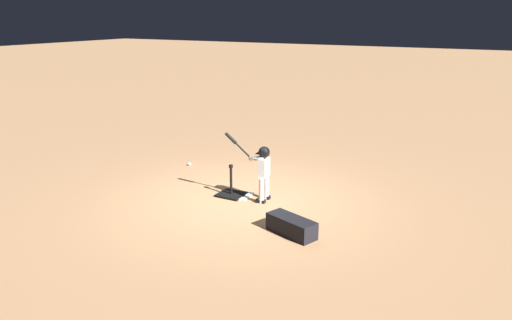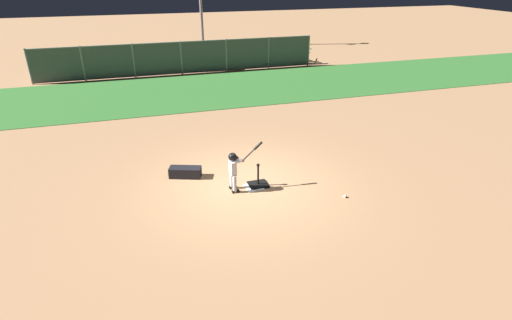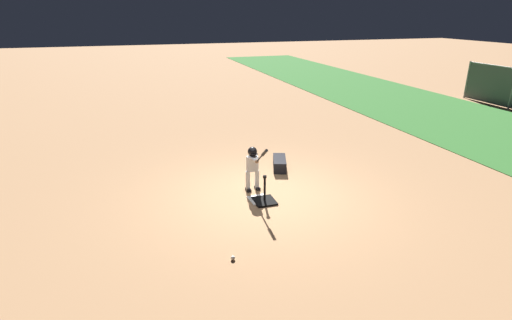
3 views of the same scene
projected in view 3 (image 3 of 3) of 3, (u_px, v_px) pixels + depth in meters
The scene contains 6 objects.
ground_plane at pixel (265, 196), 8.87m from camera, with size 90.00×90.00×0.00m, color #AD7F56.
home_plate at pixel (259, 199), 8.68m from camera, with size 0.44×0.44×0.02m, color white.
batting_tee at pixel (265, 199), 8.56m from camera, with size 0.49×0.44×0.61m.
batter_child at pixel (253, 164), 8.90m from camera, with size 0.90×0.33×1.23m.
baseball at pixel (233, 258), 6.56m from camera, with size 0.07×0.07×0.07m, color white.
equipment_bag at pixel (279, 163), 10.37m from camera, with size 0.84×0.32×0.28m, color black.
Camera 3 is at (7.58, -2.69, 3.84)m, focal length 28.00 mm.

